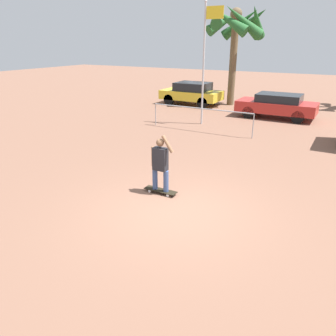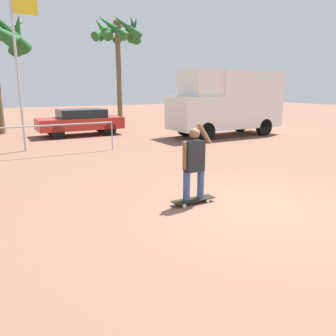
% 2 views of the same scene
% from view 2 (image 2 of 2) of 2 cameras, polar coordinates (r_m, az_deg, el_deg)
% --- Properties ---
extents(ground_plane, '(80.00, 80.00, 0.00)m').
position_cam_2_polar(ground_plane, '(6.75, 13.58, -6.59)').
color(ground_plane, brown).
extents(skateboard, '(0.93, 0.26, 0.09)m').
position_cam_2_polar(skateboard, '(6.75, 4.44, -5.54)').
color(skateboard, black).
rests_on(skateboard, ground_plane).
extents(person_skateboarder, '(0.66, 0.22, 1.57)m').
position_cam_2_polar(person_skateboarder, '(6.52, 4.56, 1.34)').
color(person_skateboarder, '#384C7A').
rests_on(person_skateboarder, skateboard).
extents(camper_van, '(5.72, 2.04, 3.12)m').
position_cam_2_polar(camper_van, '(16.59, 10.40, 11.39)').
color(camper_van, black).
rests_on(camper_van, ground_plane).
extents(parked_car_red, '(4.08, 1.77, 1.29)m').
position_cam_2_polar(parked_car_red, '(17.07, -15.02, 7.88)').
color(parked_car_red, black).
rests_on(parked_car_red, ground_plane).
extents(palm_tree_near_van, '(3.57, 3.63, 7.02)m').
position_cam_2_polar(palm_tree_near_van, '(23.93, -8.55, 22.19)').
color(palm_tree_near_van, brown).
rests_on(palm_tree_near_van, ground_plane).
extents(flagpole, '(0.92, 0.12, 5.60)m').
position_cam_2_polar(flagpole, '(13.33, -24.55, 16.41)').
color(flagpole, '#B7B7BC').
rests_on(flagpole, ground_plane).
extents(plaza_railing_segment, '(4.87, 0.05, 1.08)m').
position_cam_2_polar(plaza_railing_segment, '(12.11, -20.66, 6.29)').
color(plaza_railing_segment, '#99999E').
rests_on(plaza_railing_segment, ground_plane).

